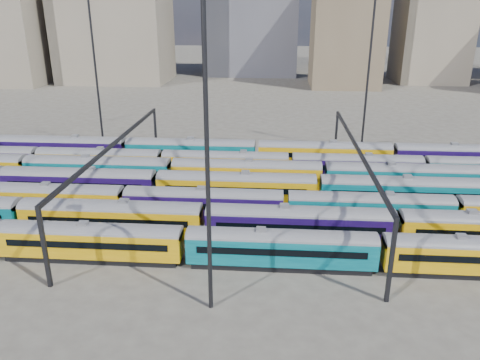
# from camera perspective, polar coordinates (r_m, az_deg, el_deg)

# --- Properties ---
(ground) EXTENTS (500.00, 500.00, 0.00)m
(ground) POSITION_cam_1_polar(r_m,az_deg,el_deg) (60.03, 4.03, -3.07)
(ground) COLOR #444039
(ground) RESTS_ON ground
(rake_0) EXTENTS (130.75, 2.73, 4.59)m
(rake_0) POSITION_cam_1_polar(r_m,az_deg,el_deg) (45.49, 5.02, -7.87)
(rake_0) COLOR black
(rake_0) RESTS_ON ground
(rake_1) EXTENTS (121.32, 2.96, 4.98)m
(rake_1) POSITION_cam_1_polar(r_m,az_deg,el_deg) (50.38, -4.41, -4.63)
(rake_1) COLOR black
(rake_1) RESTS_ON ground
(rake_2) EXTENTS (95.20, 2.79, 4.69)m
(rake_2) POSITION_cam_1_polar(r_m,az_deg,el_deg) (55.58, 15.52, -3.05)
(rake_2) COLOR black
(rake_2) RESTS_ON ground
(rake_3) EXTENTS (143.41, 3.00, 5.04)m
(rake_3) POSITION_cam_1_polar(r_m,az_deg,el_deg) (59.21, -0.46, -0.59)
(rake_3) COLOR black
(rake_3) RESTS_ON ground
(rake_4) EXTENTS (124.26, 3.03, 5.10)m
(rake_4) POSITION_cam_1_polar(r_m,az_deg,el_deg) (64.05, 10.13, 0.77)
(rake_4) COLOR black
(rake_4) RESTS_ON ground
(rake_5) EXTENTS (113.73, 2.78, 4.66)m
(rake_5) POSITION_cam_1_polar(r_m,az_deg,el_deg) (70.52, -9.54, 2.45)
(rake_5) COLOR black
(rake_5) RESTS_ON ground
(rake_6) EXTENTS (124.70, 3.04, 5.12)m
(rake_6) POSITION_cam_1_polar(r_m,az_deg,el_deg) (73.25, 2.06, 3.62)
(rake_6) COLOR black
(rake_6) RESTS_ON ground
(gantry_1) EXTENTS (0.35, 40.35, 8.03)m
(gantry_1) POSITION_cam_1_polar(r_m,az_deg,el_deg) (61.03, -14.97, 3.45)
(gantry_1) COLOR black
(gantry_1) RESTS_ON ground
(gantry_2) EXTENTS (0.35, 40.35, 8.03)m
(gantry_2) POSITION_cam_1_polar(r_m,az_deg,el_deg) (58.52, 14.04, 2.81)
(gantry_2) COLOR black
(gantry_2) RESTS_ON ground
(mast_1) EXTENTS (1.40, 0.50, 25.60)m
(mast_1) POSITION_cam_1_polar(r_m,az_deg,el_deg) (83.28, -17.20, 12.74)
(mast_1) COLOR black
(mast_1) RESTS_ON ground
(mast_2) EXTENTS (1.40, 0.50, 25.60)m
(mast_2) POSITION_cam_1_polar(r_m,az_deg,el_deg) (34.88, -4.05, 3.79)
(mast_2) COLOR black
(mast_2) RESTS_ON ground
(mast_3) EXTENTS (1.40, 0.50, 25.60)m
(mast_3) POSITION_cam_1_polar(r_m,az_deg,el_deg) (81.07, 15.40, 12.72)
(mast_3) COLOR black
(mast_3) RESTS_ON ground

